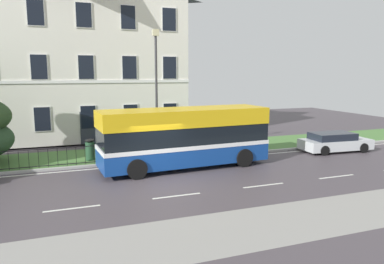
{
  "coord_description": "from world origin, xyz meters",
  "views": [
    {
      "loc": [
        -4.31,
        -15.21,
        4.86
      ],
      "look_at": [
        2.97,
        4.46,
        1.49
      ],
      "focal_mm": 34.23,
      "sensor_mm": 36.0,
      "label": 1
    }
  ],
  "objects_px": {
    "street_lamp_post": "(156,85)",
    "litter_bin": "(90,149)",
    "georgian_townhouse": "(80,53)",
    "single_decker_bus": "(185,137)",
    "parked_hatchback_00": "(335,142)"
  },
  "relations": [
    {
      "from": "street_lamp_post",
      "to": "litter_bin",
      "type": "height_order",
      "value": "street_lamp_post"
    },
    {
      "from": "georgian_townhouse",
      "to": "single_decker_bus",
      "type": "height_order",
      "value": "georgian_townhouse"
    },
    {
      "from": "parked_hatchback_00",
      "to": "street_lamp_post",
      "type": "relative_size",
      "value": 0.63
    },
    {
      "from": "single_decker_bus",
      "to": "street_lamp_post",
      "type": "bearing_deg",
      "value": 99.05
    },
    {
      "from": "single_decker_bus",
      "to": "georgian_townhouse",
      "type": "bearing_deg",
      "value": 104.81
    },
    {
      "from": "street_lamp_post",
      "to": "parked_hatchback_00",
      "type": "bearing_deg",
      "value": -13.68
    },
    {
      "from": "georgian_townhouse",
      "to": "street_lamp_post",
      "type": "relative_size",
      "value": 2.03
    },
    {
      "from": "single_decker_bus",
      "to": "litter_bin",
      "type": "height_order",
      "value": "single_decker_bus"
    },
    {
      "from": "georgian_townhouse",
      "to": "litter_bin",
      "type": "bearing_deg",
      "value": -92.01
    },
    {
      "from": "street_lamp_post",
      "to": "litter_bin",
      "type": "xyz_separation_m",
      "value": [
        -3.88,
        -0.2,
        -3.5
      ]
    },
    {
      "from": "parked_hatchback_00",
      "to": "litter_bin",
      "type": "distance_m",
      "value": 14.87
    },
    {
      "from": "georgian_townhouse",
      "to": "litter_bin",
      "type": "distance_m",
      "value": 11.48
    },
    {
      "from": "georgian_townhouse",
      "to": "street_lamp_post",
      "type": "bearing_deg",
      "value": -70.11
    },
    {
      "from": "parked_hatchback_00",
      "to": "street_lamp_post",
      "type": "xyz_separation_m",
      "value": [
        -10.79,
        2.63,
        3.62
      ]
    },
    {
      "from": "single_decker_bus",
      "to": "street_lamp_post",
      "type": "distance_m",
      "value": 4.07
    }
  ]
}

